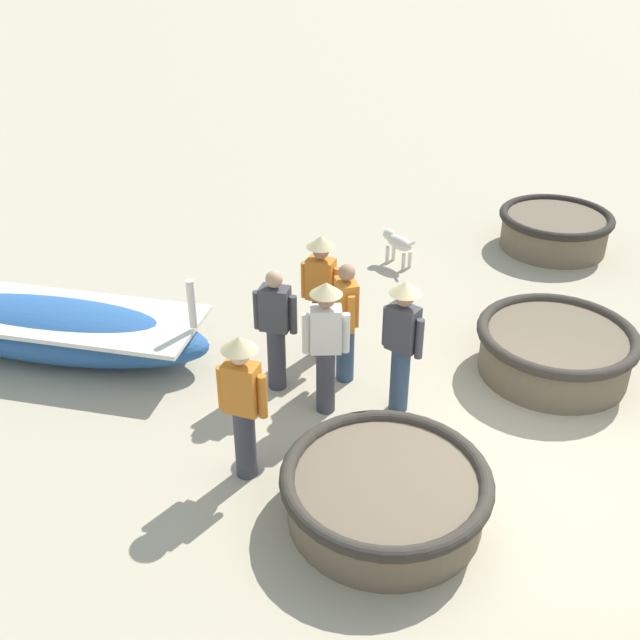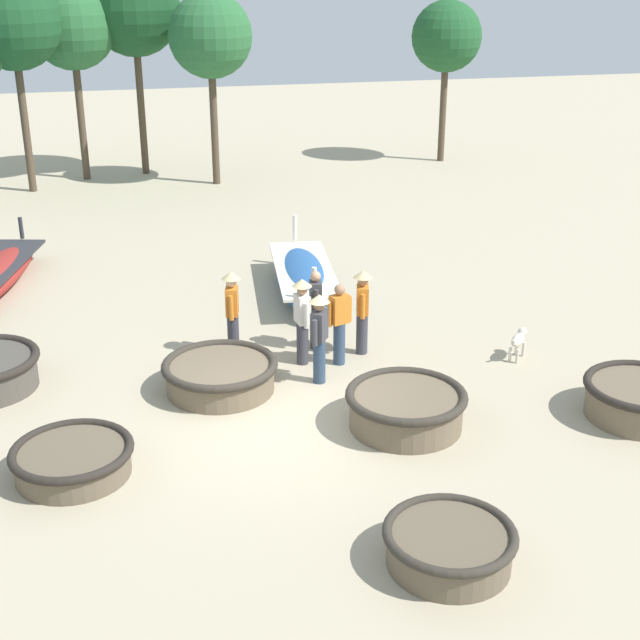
% 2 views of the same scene
% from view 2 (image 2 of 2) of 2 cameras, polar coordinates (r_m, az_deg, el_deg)
% --- Properties ---
extents(ground_plane, '(80.00, 80.00, 0.00)m').
position_cam_2_polar(ground_plane, '(14.69, -2.72, -6.46)').
color(ground_plane, tan).
extents(coracle_front_right, '(1.97, 1.97, 0.63)m').
position_cam_2_polar(coracle_front_right, '(14.41, 5.52, -5.59)').
color(coracle_front_right, brown).
rests_on(coracle_front_right, ground).
extents(coracle_far_right, '(1.69, 1.69, 0.52)m').
position_cam_2_polar(coracle_far_right, '(11.52, 8.27, -14.05)').
color(coracle_far_right, brown).
rests_on(coracle_far_right, ground).
extents(coracle_upturned, '(2.03, 2.03, 0.56)m').
position_cam_2_polar(coracle_upturned, '(15.62, -6.41, -3.47)').
color(coracle_upturned, brown).
rests_on(coracle_upturned, ground).
extents(coracle_front_left, '(1.80, 1.80, 0.47)m').
position_cam_2_polar(coracle_front_left, '(13.63, -15.55, -8.57)').
color(coracle_front_left, brown).
rests_on(coracle_front_left, ground).
extents(coracle_weathered, '(1.87, 1.87, 0.63)m').
position_cam_2_polar(coracle_weathered, '(15.56, 19.81, -4.72)').
color(coracle_weathered, brown).
rests_on(coracle_weathered, ground).
extents(long_boat_green_hull, '(1.67, 4.35, 1.28)m').
position_cam_2_polar(long_boat_green_hull, '(19.97, -1.04, 2.73)').
color(long_boat_green_hull, '#285693').
rests_on(long_boat_green_hull, ground).
extents(fisherman_by_coracle, '(0.37, 0.46, 1.67)m').
position_cam_2_polar(fisherman_by_coracle, '(15.55, -0.04, -0.81)').
color(fisherman_by_coracle, '#2D425B').
rests_on(fisherman_by_coracle, ground).
extents(fisherman_hauling, '(0.36, 0.52, 1.67)m').
position_cam_2_polar(fisherman_hauling, '(16.73, -5.64, 0.79)').
color(fisherman_hauling, '#383842').
rests_on(fisherman_hauling, ground).
extents(fisherman_with_hat, '(0.27, 0.53, 1.57)m').
position_cam_2_polar(fisherman_with_hat, '(16.98, -0.28, 0.80)').
color(fisherman_with_hat, '#383842').
rests_on(fisherman_with_hat, ground).
extents(fisherman_crouching, '(0.36, 0.52, 1.67)m').
position_cam_2_polar(fisherman_crouching, '(16.28, -1.14, 0.28)').
color(fisherman_crouching, '#383842').
rests_on(fisherman_crouching, ground).
extents(fisherman_standing_right, '(0.50, 0.32, 1.57)m').
position_cam_2_polar(fisherman_standing_right, '(16.32, 1.25, -0.13)').
color(fisherman_standing_right, '#2D425B').
rests_on(fisherman_standing_right, ground).
extents(fisherman_standing_left, '(0.36, 0.52, 1.67)m').
position_cam_2_polar(fisherman_standing_left, '(16.73, 2.73, 0.88)').
color(fisherman_standing_left, '#383842').
rests_on(fisherman_standing_left, ground).
extents(dog, '(0.52, 0.53, 0.55)m').
position_cam_2_polar(dog, '(17.13, 12.59, -1.26)').
color(dog, beige).
rests_on(dog, ground).
extents(tree_center, '(2.66, 2.66, 6.05)m').
position_cam_2_polar(tree_center, '(29.52, -7.04, 17.56)').
color(tree_center, '#4C3D2D').
rests_on(tree_center, ground).
extents(tree_leftmost, '(2.80, 2.80, 6.38)m').
position_cam_2_polar(tree_leftmost, '(31.00, -15.59, 17.64)').
color(tree_leftmost, '#4C3D2D').
rests_on(tree_leftmost, ground).
extents(tree_right_mid, '(2.48, 2.48, 5.66)m').
position_cam_2_polar(tree_right_mid, '(33.21, 8.11, 17.48)').
color(tree_right_mid, '#4C3D2D').
rests_on(tree_right_mid, ground).
extents(tree_left_mid, '(2.94, 2.94, 6.70)m').
position_cam_2_polar(tree_left_mid, '(29.74, -19.09, 17.58)').
color(tree_left_mid, '#4C3D2D').
rests_on(tree_left_mid, ground).
extents(tree_rightmost, '(3.06, 3.06, 6.97)m').
position_cam_2_polar(tree_rightmost, '(31.35, -11.83, 18.87)').
color(tree_rightmost, '#4C3D2D').
rests_on(tree_rightmost, ground).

